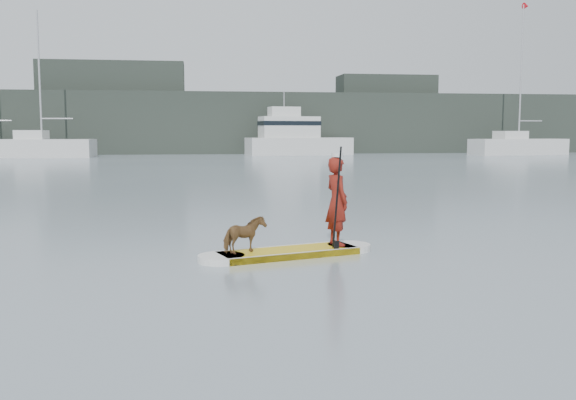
{
  "coord_description": "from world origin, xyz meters",
  "views": [
    {
      "loc": [
        -2.03,
        -12.12,
        2.21
      ],
      "look_at": [
        -0.42,
        -1.03,
        1.0
      ],
      "focal_mm": 40.0,
      "sensor_mm": 36.0,
      "label": 1
    }
  ],
  "objects": [
    {
      "name": "dog",
      "position": [
        -1.21,
        -1.27,
        0.43
      ],
      "size": [
        0.81,
        0.67,
        0.63
      ],
      "primitive_type": "imported",
      "rotation": [
        0.0,
        0.0,
        2.11
      ],
      "color": "#55381D",
      "rests_on": "paddleboard"
    },
    {
      "name": "shore_building_west",
      "position": [
        -10.0,
        54.0,
        4.5
      ],
      "size": [
        14.0,
        4.0,
        9.0
      ],
      "primitive_type": "cube",
      "color": "#202823",
      "rests_on": "ground"
    },
    {
      "name": "sailboat_f",
      "position": [
        28.04,
        44.6,
        0.94
      ],
      "size": [
        9.66,
        4.33,
        13.97
      ],
      "rotation": [
        0.0,
        0.0,
        0.17
      ],
      "color": "silver",
      "rests_on": "ground"
    },
    {
      "name": "shore_mass",
      "position": [
        0.0,
        53.0,
        3.0
      ],
      "size": [
        90.0,
        6.0,
        6.0
      ],
      "primitive_type": "cube",
      "color": "#202823",
      "rests_on": "ground"
    },
    {
      "name": "sailboat_c",
      "position": [
        -14.92,
        44.77,
        0.9
      ],
      "size": [
        8.72,
        3.57,
        12.21
      ],
      "rotation": [
        0.0,
        0.0,
        -0.09
      ],
      "color": "silver",
      "rests_on": "ground"
    },
    {
      "name": "motor_yacht_a",
      "position": [
        7.21,
        47.29,
        1.65
      ],
      "size": [
        10.12,
        4.44,
        5.87
      ],
      "rotation": [
        0.0,
        0.0,
        0.15
      ],
      "color": "silver",
      "rests_on": "ground"
    },
    {
      "name": "paddleboard",
      "position": [
        -0.42,
        -1.03,
        0.06
      ],
      "size": [
        3.19,
        1.53,
        0.12
      ],
      "rotation": [
        0.0,
        0.0,
        0.3
      ],
      "color": "gold",
      "rests_on": "ground"
    },
    {
      "name": "ground",
      "position": [
        0.0,
        0.0,
        0.0
      ],
      "size": [
        140.0,
        140.0,
        0.0
      ],
      "primitive_type": "plane",
      "color": "slate",
      "rests_on": "ground"
    },
    {
      "name": "paddle",
      "position": [
        0.45,
        -1.1,
        0.8
      ],
      "size": [
        0.12,
        0.3,
        2.0
      ],
      "rotation": [
        0.0,
        0.0,
        0.3
      ],
      "color": "black",
      "rests_on": "ground"
    },
    {
      "name": "white_cap",
      "position": [
        0.53,
        -0.74,
        1.78
      ],
      "size": [
        0.22,
        0.22,
        0.07
      ],
      "primitive_type": "cylinder",
      "color": "silver",
      "rests_on": "paddler"
    },
    {
      "name": "paddler",
      "position": [
        0.53,
        -0.74,
        0.93
      ],
      "size": [
        0.53,
        0.67,
        1.62
      ],
      "primitive_type": "imported",
      "rotation": [
        0.0,
        0.0,
        1.84
      ],
      "color": "maroon",
      "rests_on": "paddleboard"
    },
    {
      "name": "shore_building_east",
      "position": [
        18.0,
        54.0,
        4.0
      ],
      "size": [
        10.0,
        4.0,
        8.0
      ],
      "primitive_type": "cube",
      "color": "#202823",
      "rests_on": "ground"
    }
  ]
}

